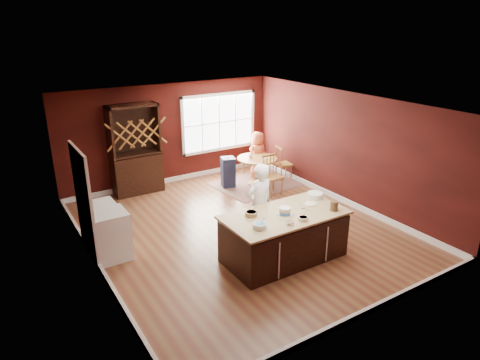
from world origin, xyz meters
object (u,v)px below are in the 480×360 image
object	(u,v)px
dining_table	(257,165)
high_chair	(228,172)
kitchen_island	(284,237)
baker	(259,205)
chair_east	(284,163)
washer	(110,235)
toddler	(227,157)
chair_north	(252,155)
layer_cake	(285,211)
dryer	(101,224)
hutch	(135,150)
seated_woman	(258,155)
chair_south	(273,175)

from	to	relation	value
dining_table	high_chair	xyz separation A→B (m)	(-0.76, 0.26, -0.11)
kitchen_island	baker	xyz separation A→B (m)	(-0.07, 0.72, 0.41)
chair_east	washer	xyz separation A→B (m)	(-5.37, -1.70, -0.02)
dining_table	toddler	bearing A→B (deg)	154.98
chair_north	toddler	distance (m)	1.25
layer_cake	dryer	xyz separation A→B (m)	(-2.73, 2.38, -0.54)
hutch	washer	world-z (taller)	hutch
kitchen_island	chair_east	distance (m)	4.33
high_chair	dryer	distance (m)	4.00
washer	dryer	bearing A→B (deg)	90.00
layer_cake	high_chair	bearing A→B (deg)	74.81
seated_woman	washer	bearing A→B (deg)	17.05
dryer	chair_north	bearing A→B (deg)	21.65
seated_woman	hutch	xyz separation A→B (m)	(-3.28, 0.71, 0.49)
baker	chair_north	xyz separation A→B (m)	(2.23, 3.59, -0.30)
washer	seated_woman	bearing A→B (deg)	24.78
chair_east	kitchen_island	bearing A→B (deg)	151.86
dining_table	dryer	bearing A→B (deg)	-165.88
dining_table	seated_woman	distance (m)	0.58
layer_cake	chair_north	bearing A→B (deg)	63.34
kitchen_island	chair_south	xyz separation A→B (m)	(1.69, 2.66, 0.09)
chair_north	washer	world-z (taller)	chair_north
high_chair	washer	bearing A→B (deg)	-135.07
high_chair	dryer	size ratio (longest dim) A/B	0.97
kitchen_island	toddler	size ratio (longest dim) A/B	8.79
chair_south	seated_woman	world-z (taller)	seated_woman
kitchen_island	toddler	xyz separation A→B (m)	(1.03, 3.85, 0.37)
baker	dryer	bearing A→B (deg)	-37.43
kitchen_island	chair_north	distance (m)	4.83
dining_table	high_chair	world-z (taller)	high_chair
washer	dryer	world-z (taller)	washer
kitchen_island	hutch	size ratio (longest dim) A/B	0.99
chair_east	washer	distance (m)	5.63
kitchen_island	chair_south	bearing A→B (deg)	57.56
hutch	washer	bearing A→B (deg)	-117.93
high_chair	seated_woman	bearing A→B (deg)	26.93
dining_table	washer	size ratio (longest dim) A/B	1.16
chair_north	dining_table	bearing A→B (deg)	45.00
chair_east	chair_south	size ratio (longest dim) A/B	0.93
kitchen_island	hutch	xyz separation A→B (m)	(-1.17, 4.67, 0.71)
toddler	hutch	bearing A→B (deg)	159.67
chair_south	kitchen_island	bearing A→B (deg)	-124.43
chair_east	seated_woman	bearing A→B (deg)	54.06
seated_woman	chair_north	bearing A→B (deg)	-106.81
layer_cake	chair_north	distance (m)	4.86
dining_table	high_chair	size ratio (longest dim) A/B	1.28
high_chair	washer	size ratio (longest dim) A/B	0.91
washer	hutch	bearing A→B (deg)	62.07
seated_woman	washer	size ratio (longest dim) A/B	1.42
chair_south	high_chair	world-z (taller)	chair_south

